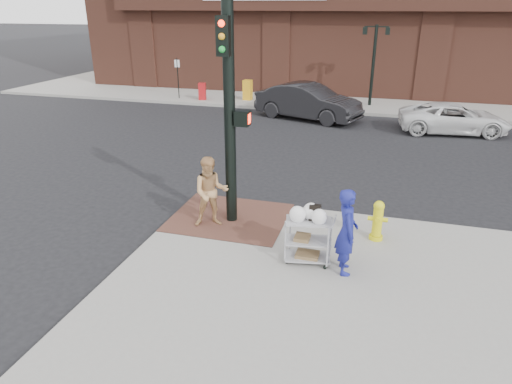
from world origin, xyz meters
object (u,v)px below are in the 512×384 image
(traffic_signal_pole, at_px, (230,112))
(sedan_dark, at_px, (308,102))
(woman_blue, at_px, (347,232))
(pedestrian_tan, at_px, (211,192))
(lamp_post, at_px, (374,57))
(fire_hydrant, at_px, (378,220))
(utility_cart, at_px, (308,237))
(minivan_white, at_px, (454,118))

(traffic_signal_pole, xyz_separation_m, sedan_dark, (-0.23, 11.77, -2.00))
(woman_blue, xyz_separation_m, pedestrian_tan, (-3.25, 1.19, -0.02))
(lamp_post, relative_size, fire_hydrant, 4.30)
(woman_blue, xyz_separation_m, utility_cart, (-0.76, 0.15, -0.30))
(traffic_signal_pole, bearing_deg, minivan_white, 60.78)
(utility_cart, bearing_deg, pedestrian_tan, 157.29)
(minivan_white, bearing_deg, utility_cart, 155.80)
(traffic_signal_pole, height_order, woman_blue, traffic_signal_pole)
(minivan_white, bearing_deg, traffic_signal_pole, 144.59)
(woman_blue, relative_size, fire_hydrant, 1.87)
(woman_blue, xyz_separation_m, minivan_white, (3.27, 12.54, -0.40))
(sedan_dark, xyz_separation_m, fire_hydrant, (3.65, -11.80, -0.20))
(sedan_dark, xyz_separation_m, minivan_white, (6.36, -0.80, -0.21))
(sedan_dark, relative_size, utility_cart, 3.97)
(pedestrian_tan, relative_size, fire_hydrant, 1.83)
(minivan_white, bearing_deg, sedan_dark, 76.63)
(sedan_dark, bearing_deg, minivan_white, -78.43)
(traffic_signal_pole, height_order, utility_cart, traffic_signal_pole)
(lamp_post, height_order, fire_hydrant, lamp_post)
(lamp_post, bearing_deg, pedestrian_tan, -100.40)
(woman_blue, bearing_deg, pedestrian_tan, 56.27)
(fire_hydrant, bearing_deg, woman_blue, -109.81)
(minivan_white, bearing_deg, fire_hydrant, 159.95)
(sedan_dark, xyz_separation_m, utility_cart, (2.33, -13.19, -0.10))
(sedan_dark, bearing_deg, traffic_signal_pole, -160.14)
(fire_hydrant, bearing_deg, lamp_post, 93.55)
(lamp_post, distance_m, fire_hydrant, 15.41)
(woman_blue, height_order, minivan_white, woman_blue)
(traffic_signal_pole, xyz_separation_m, fire_hydrant, (3.42, -0.03, -2.21))
(lamp_post, relative_size, minivan_white, 0.90)
(lamp_post, distance_m, traffic_signal_pole, 15.43)
(utility_cart, bearing_deg, sedan_dark, 100.03)
(traffic_signal_pole, distance_m, woman_blue, 3.74)
(traffic_signal_pole, distance_m, sedan_dark, 11.94)
(pedestrian_tan, relative_size, utility_cart, 1.34)
(woman_blue, distance_m, utility_cart, 0.83)
(woman_blue, bearing_deg, sedan_dark, -0.52)
(fire_hydrant, bearing_deg, traffic_signal_pole, 179.57)
(pedestrian_tan, height_order, sedan_dark, pedestrian_tan)
(woman_blue, relative_size, utility_cart, 1.38)
(lamp_post, bearing_deg, traffic_signal_pole, -99.24)
(pedestrian_tan, xyz_separation_m, fire_hydrant, (3.81, 0.35, -0.37))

